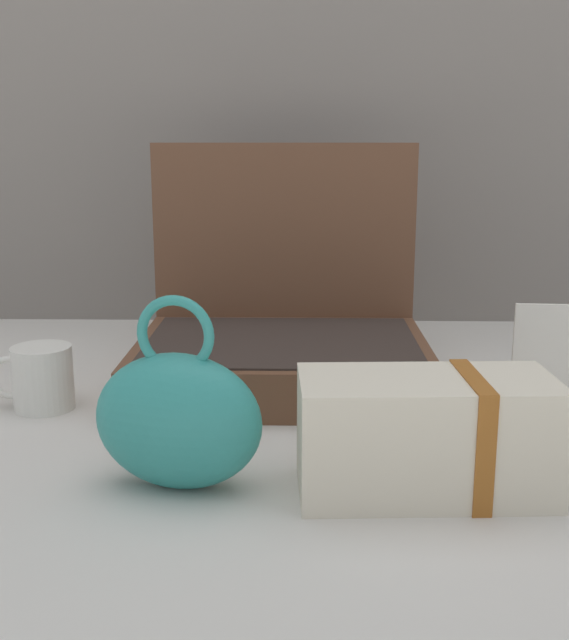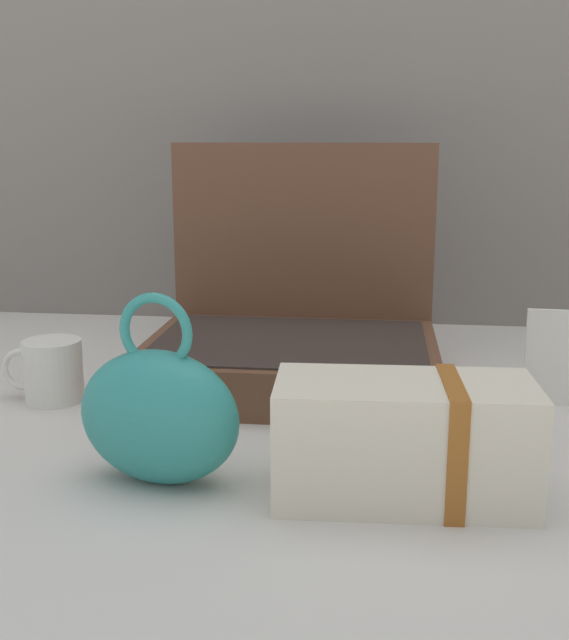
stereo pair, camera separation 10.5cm
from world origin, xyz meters
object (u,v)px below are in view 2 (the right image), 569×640
Objects in this scene: info_card_left at (555,358)px; open_suitcase at (294,332)px; teal_pouch_handbag at (159,415)px; cream_toiletry_bag at (407,440)px; coffee_mug at (51,371)px.

open_suitcase is at bearing 171.24° from info_card_left.
teal_pouch_handbag is 0.78× the size of cream_toiletry_bag.
info_card_left reaches higher than coffee_mug.
info_card_left is (0.71, 0.07, 0.02)m from coffee_mug.
open_suitcase reaches higher than coffee_mug.
teal_pouch_handbag is 1.55× the size of info_card_left.
coffee_mug is at bearing 133.19° from teal_pouch_handbag.
coffee_mug is at bearing 153.23° from cream_toiletry_bag.
teal_pouch_handbag is 0.34m from coffee_mug.
cream_toiletry_bag is at bearing -26.77° from coffee_mug.
cream_toiletry_bag is (0.16, -0.41, -0.01)m from open_suitcase.
cream_toiletry_bag reaches higher than coffee_mug.
info_card_left reaches higher than cream_toiletry_bag.
open_suitcase is 0.41m from teal_pouch_handbag.
open_suitcase is 3.19× the size of info_card_left.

